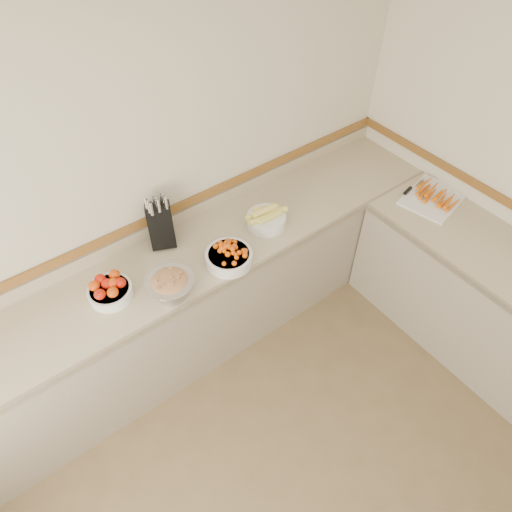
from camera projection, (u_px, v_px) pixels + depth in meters
back_wall at (148, 186)px, 2.81m from camera, size 4.00×0.00×4.00m
counter_back at (189, 303)px, 3.25m from camera, size 4.00×0.65×1.08m
dishwasher at (504, 319)px, 3.19m from camera, size 0.63×0.60×0.84m
knife_block at (161, 224)px, 2.93m from camera, size 0.22×0.24×0.39m
tomato_bowl at (110, 290)px, 2.69m from camera, size 0.26×0.26×0.13m
cherry_tomato_bowl at (229, 256)px, 2.88m from camera, size 0.30×0.30×0.16m
corn_bowl at (266, 218)px, 3.12m from camera, size 0.30×0.27×0.16m
rhubarb_bowl at (171, 286)px, 2.68m from camera, size 0.29×0.29×0.17m
cutting_board at (433, 197)px, 3.33m from camera, size 0.52×0.44×0.07m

